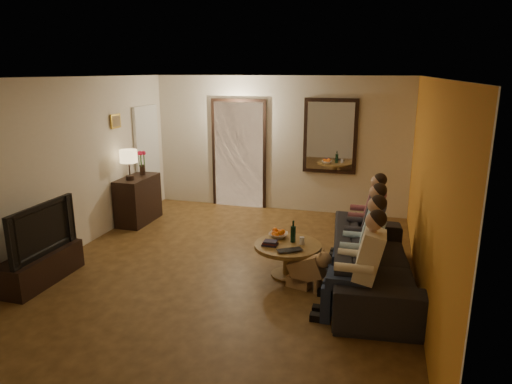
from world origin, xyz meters
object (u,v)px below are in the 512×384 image
(person_b, at_px, (365,251))
(coffee_table, at_px, (287,260))
(person_a, at_px, (362,272))
(tv, at_px, (35,229))
(table_lamp, at_px, (129,165))
(tv_stand, at_px, (40,267))
(wine_bottle, at_px, (293,231))
(bowl, at_px, (278,235))
(dresser, at_px, (138,200))
(person_c, at_px, (367,235))
(laptop, at_px, (291,252))
(dog, at_px, (307,268))
(person_d, at_px, (369,221))
(sofa, at_px, (373,261))

(person_b, xyz_separation_m, coffee_table, (-1.01, 0.36, -0.38))
(person_a, height_order, coffee_table, person_a)
(tv, bearing_deg, table_lamp, 0.00)
(person_b, bearing_deg, tv_stand, -170.55)
(table_lamp, bearing_deg, tv, -90.00)
(coffee_table, bearing_deg, wine_bottle, 63.43)
(tv, bearing_deg, bowl, -66.53)
(coffee_table, relative_size, wine_bottle, 2.88)
(dresser, bearing_deg, person_c, -17.17)
(laptop, bearing_deg, dresser, 118.25)
(dog, bearing_deg, laptop, -172.94)
(person_d, height_order, coffee_table, person_d)
(coffee_table, bearing_deg, sofa, -3.01)
(person_a, xyz_separation_m, person_c, (0.00, 1.20, 0.00))
(dresser, height_order, dog, dresser)
(sofa, height_order, person_c, person_c)
(dresser, bearing_deg, bowl, -23.89)
(person_d, xyz_separation_m, coffee_table, (-1.01, -0.84, -0.38))
(coffee_table, bearing_deg, dresser, 153.97)
(sofa, bearing_deg, person_b, 156.04)
(wine_bottle, bearing_deg, sofa, -8.52)
(person_b, height_order, laptop, person_b)
(person_b, height_order, dog, person_b)
(person_b, bearing_deg, bowl, 154.00)
(dresser, distance_m, person_a, 4.77)
(sofa, relative_size, person_c, 2.06)
(tv, height_order, person_c, person_c)
(bowl, bearing_deg, tv_stand, -156.53)
(tv_stand, height_order, person_c, person_c)
(person_b, bearing_deg, table_lamp, 158.10)
(person_d, distance_m, coffee_table, 1.36)
(tv, xyz_separation_m, wine_bottle, (3.13, 1.14, -0.12))
(table_lamp, height_order, person_d, table_lamp)
(table_lamp, height_order, person_c, table_lamp)
(tv, relative_size, laptop, 3.51)
(laptop, bearing_deg, tv_stand, 160.97)
(person_c, bearing_deg, dresser, 162.83)
(wine_bottle, bearing_deg, tv_stand, -160.01)
(person_b, bearing_deg, dog, 176.00)
(person_d, relative_size, coffee_table, 1.34)
(dresser, relative_size, laptop, 2.87)
(person_d, bearing_deg, coffee_table, -140.05)
(tv_stand, distance_m, person_b, 4.16)
(dog, xyz_separation_m, bowl, (-0.49, 0.53, 0.20))
(person_a, height_order, wine_bottle, person_a)
(person_c, bearing_deg, tv, -162.60)
(person_b, xyz_separation_m, bowl, (-1.19, 0.58, -0.12))
(tv_stand, xyz_separation_m, coffee_table, (3.08, 1.04, 0.03))
(person_b, distance_m, coffee_table, 1.13)
(person_a, bearing_deg, tv, -178.88)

